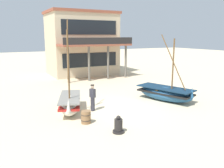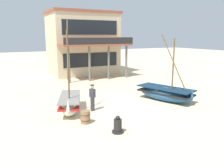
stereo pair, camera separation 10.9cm
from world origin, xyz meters
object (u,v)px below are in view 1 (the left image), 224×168
object	(u,v)px
fisherman_by_hull	(93,98)
harbor_building_main	(82,43)
capstan_winch	(118,126)
wooden_barrel	(86,117)
fishing_boat_near_left	(70,103)
fishing_boat_centre_large	(165,93)

from	to	relation	value
fisherman_by_hull	harbor_building_main	xyz separation A→B (m)	(4.78, 14.20, 2.92)
capstan_winch	wooden_barrel	bearing A→B (deg)	115.93
capstan_winch	harbor_building_main	world-z (taller)	harbor_building_main
harbor_building_main	wooden_barrel	bearing A→B (deg)	-110.44
fishing_boat_near_left	fisherman_by_hull	xyz separation A→B (m)	(1.31, -0.51, 0.27)
capstan_winch	wooden_barrel	xyz separation A→B (m)	(-0.93, 1.92, 0.01)
fishing_boat_centre_large	wooden_barrel	size ratio (longest dim) A/B	6.79
fishing_boat_near_left	wooden_barrel	world-z (taller)	fishing_boat_near_left
fishing_boat_centre_large	harbor_building_main	bearing A→B (deg)	93.36
fishing_boat_near_left	capstan_winch	xyz separation A→B (m)	(1.05, -4.24, -0.22)
wooden_barrel	fisherman_by_hull	bearing A→B (deg)	56.84
wooden_barrel	harbor_building_main	xyz separation A→B (m)	(5.97, 16.02, 3.40)
fishing_boat_centre_large	harbor_building_main	xyz separation A→B (m)	(-0.85, 14.48, 3.20)
fisherman_by_hull	wooden_barrel	xyz separation A→B (m)	(-1.19, -1.81, -0.48)
wooden_barrel	fishing_boat_near_left	bearing A→B (deg)	92.98
fisherman_by_hull	harbor_building_main	distance (m)	15.27
fishing_boat_centre_large	fisherman_by_hull	world-z (taller)	fishing_boat_centre_large
fisherman_by_hull	harbor_building_main	world-z (taller)	harbor_building_main
fisherman_by_hull	fishing_boat_near_left	bearing A→B (deg)	158.69
fishing_boat_centre_large	wooden_barrel	distance (m)	6.99
fishing_boat_centre_large	capstan_winch	xyz separation A→B (m)	(-5.89, -3.45, -0.21)
fisherman_by_hull	fishing_boat_centre_large	bearing A→B (deg)	-2.84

